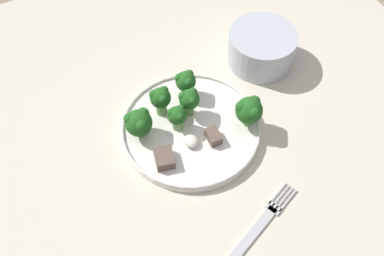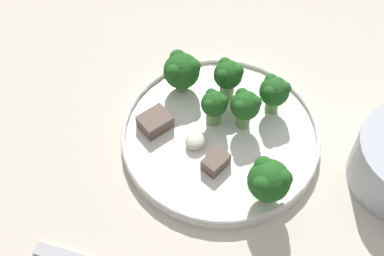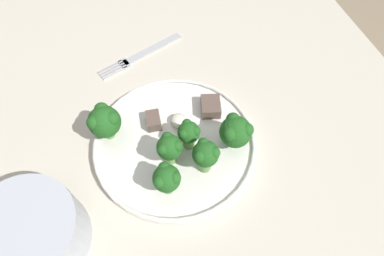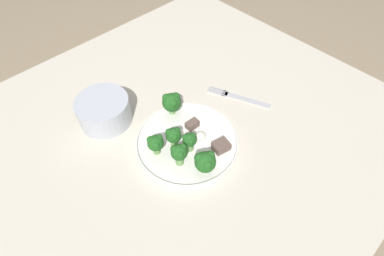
{
  "view_description": "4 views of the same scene",
  "coord_description": "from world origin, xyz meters",
  "views": [
    {
      "loc": [
        0.38,
        -0.25,
        1.44
      ],
      "look_at": [
        -0.01,
        -0.06,
        0.81
      ],
      "focal_mm": 42.0,
      "sensor_mm": 36.0,
      "label": 1
    },
    {
      "loc": [
        0.28,
        0.17,
        1.33
      ],
      "look_at": [
        -0.0,
        -0.07,
        0.81
      ],
      "focal_mm": 50.0,
      "sensor_mm": 36.0,
      "label": 2
    },
    {
      "loc": [
        -0.26,
        -0.02,
        1.19
      ],
      "look_at": [
        -0.03,
        -0.08,
        0.8
      ],
      "focal_mm": 28.0,
      "sensor_mm": 36.0,
      "label": 3
    },
    {
      "loc": [
        -0.32,
        -0.37,
        1.37
      ],
      "look_at": [
        -0.02,
        -0.06,
        0.83
      ],
      "focal_mm": 28.0,
      "sensor_mm": 36.0,
      "label": 4
    }
  ],
  "objects": [
    {
      "name": "broccoli_floret_center_back",
      "position": [
        -0.06,
        -0.14,
        0.82
      ],
      "size": [
        0.05,
        0.05,
        0.06
      ],
      "color": "#709E56",
      "rests_on": "dinner_plate"
    },
    {
      "name": "broccoli_floret_near_rim_left",
      "position": [
        0.01,
        0.04,
        0.83
      ],
      "size": [
        0.05,
        0.05,
        0.06
      ],
      "color": "#709E56",
      "rests_on": "dinner_plate"
    },
    {
      "name": "meat_slice_middle_slice",
      "position": [
        0.01,
        -0.12,
        0.8
      ],
      "size": [
        0.04,
        0.04,
        0.02
      ],
      "color": "brown",
      "rests_on": "dinner_plate"
    },
    {
      "name": "sauce_dollop",
      "position": [
        -0.0,
        -0.07,
        0.79
      ],
      "size": [
        0.03,
        0.03,
        0.02
      ],
      "color": "silver",
      "rests_on": "dinner_plate"
    },
    {
      "name": "table",
      "position": [
        0.0,
        0.0,
        0.66
      ],
      "size": [
        1.07,
        0.97,
        0.77
      ],
      "color": "beige",
      "rests_on": "ground_plane"
    },
    {
      "name": "fork",
      "position": [
        0.18,
        -0.04,
        0.78
      ],
      "size": [
        0.09,
        0.17,
        0.0
      ],
      "color": "#B2B2B7",
      "rests_on": "table"
    },
    {
      "name": "broccoli_floret_center_left",
      "position": [
        -0.04,
        -0.07,
        0.82
      ],
      "size": [
        0.03,
        0.03,
        0.05
      ],
      "color": "#709E56",
      "rests_on": "dinner_plate"
    },
    {
      "name": "broccoli_floret_mid_cluster",
      "position": [
        -0.08,
        -0.08,
        0.83
      ],
      "size": [
        0.04,
        0.04,
        0.06
      ],
      "color": "#709E56",
      "rests_on": "dinner_plate"
    },
    {
      "name": "meat_slice_front_slice",
      "position": [
        0.01,
        -0.03,
        0.8
      ],
      "size": [
        0.03,
        0.02,
        0.02
      ],
      "color": "brown",
      "rests_on": "dinner_plate"
    },
    {
      "name": "broccoli_floret_back_left",
      "position": [
        -0.1,
        -0.03,
        0.82
      ],
      "size": [
        0.04,
        0.04,
        0.06
      ],
      "color": "#709E56",
      "rests_on": "dinner_plate"
    },
    {
      "name": "dinner_plate",
      "position": [
        -0.03,
        -0.05,
        0.78
      ],
      "size": [
        0.25,
        0.25,
        0.02
      ],
      "color": "white",
      "rests_on": "table"
    },
    {
      "name": "broccoli_floret_front_left",
      "position": [
        -0.06,
        -0.04,
        0.82
      ],
      "size": [
        0.04,
        0.04,
        0.06
      ],
      "color": "#709E56",
      "rests_on": "dinner_plate"
    },
    {
      "name": "cream_bowl",
      "position": [
        -0.13,
        0.15,
        0.81
      ],
      "size": [
        0.13,
        0.13,
        0.07
      ],
      "color": "#B7BCC6",
      "rests_on": "table"
    },
    {
      "name": "ground_plane",
      "position": [
        0.0,
        0.0,
        0.0
      ],
      "size": [
        8.0,
        8.0,
        0.0
      ],
      "primitive_type": "plane",
      "color": "#9E896B"
    }
  ]
}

